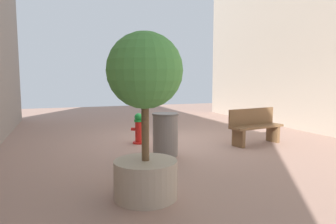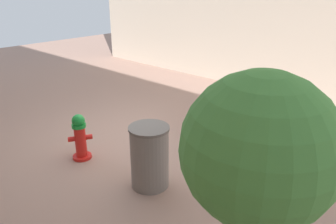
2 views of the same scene
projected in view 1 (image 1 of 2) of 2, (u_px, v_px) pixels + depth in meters
ground_plane at (176, 140)px, 8.47m from camera, size 23.40×23.40×0.00m
fire_hydrant at (139, 128)px, 8.05m from camera, size 0.40×0.39×0.83m
bench_near at (255, 126)px, 7.99m from camera, size 1.64×0.70×0.95m
planter_tree at (145, 101)px, 4.22m from camera, size 1.09×1.09×2.39m
trash_bin at (165, 134)px, 6.75m from camera, size 0.60×0.60×0.97m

